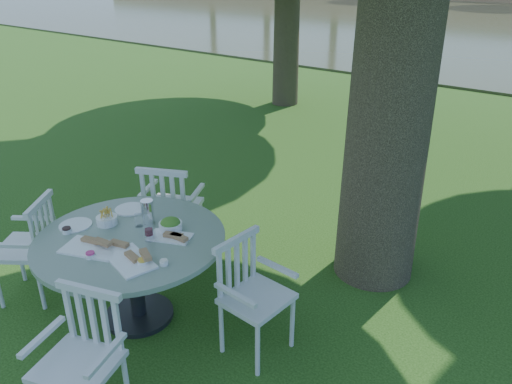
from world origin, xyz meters
TOP-DOWN VIEW (x-y plane):
  - ground at (0.00, 0.00)m, footprint 140.00×140.00m
  - table at (-0.38, -0.90)m, footprint 1.47×1.47m
  - chair_ne at (0.54, -0.59)m, footprint 0.45×0.48m
  - chair_nw at (-0.85, -0.07)m, footprint 0.65×0.63m
  - chair_sw at (-1.29, -1.21)m, footprint 0.62×0.63m
  - chair_se at (0.14, -1.70)m, footprint 0.57×0.55m
  - tableware at (-0.42, -0.86)m, footprint 1.14×0.91m

SIDE VIEW (x-z plane):
  - ground at x=0.00m, z-range 0.00..0.00m
  - chair_ne at x=0.54m, z-range 0.08..0.98m
  - chair_se at x=0.14m, z-range 0.08..0.98m
  - chair_sw at x=-1.29m, z-range 0.08..1.00m
  - chair_nw at x=-0.85m, z-range 0.09..1.06m
  - table at x=-0.38m, z-range 0.24..1.01m
  - tableware at x=-0.42m, z-range 0.70..0.90m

